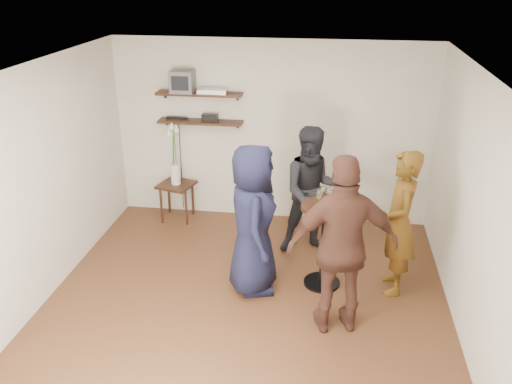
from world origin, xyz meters
The scene contains 18 objects.
room centered at (0.00, 0.00, 1.30)m, with size 4.58×5.08×2.68m.
shelf_upper centered at (-1.00, 2.38, 1.85)m, with size 1.20×0.25×0.04m, color black.
shelf_lower centered at (-1.00, 2.38, 1.45)m, with size 1.20×0.25×0.04m, color black.
crt_monitor centered at (-1.22, 2.38, 2.02)m, with size 0.32×0.30×0.30m, color #59595B.
dvd_deck centered at (-0.80, 2.38, 1.90)m, with size 0.40×0.24×0.06m, color silver.
radio centered at (-0.86, 2.38, 1.52)m, with size 0.22×0.10×0.10m, color black.
power_strip centered at (-1.35, 2.42, 1.48)m, with size 0.30×0.05×0.03m, color black.
side_table centered at (-1.36, 2.20, 0.46)m, with size 0.57×0.57×0.56m.
vase_lilies centered at (-1.36, 2.20, 0.86)m, with size 0.19×0.20×0.96m.
drinks_table centered at (0.83, 0.72, 0.65)m, with size 0.56×0.56×1.02m.
wine_glass_fl centered at (0.75, 0.69, 1.15)m, with size 0.07×0.07×0.20m.
wine_glass_fr centered at (0.90, 0.67, 1.16)m, with size 0.07×0.07×0.20m.
wine_glass_bl centered at (0.80, 0.78, 1.16)m, with size 0.07×0.07×0.21m.
wine_glass_br centered at (0.87, 0.72, 1.17)m, with size 0.07×0.07×0.22m.
person_plaid centered at (1.65, 0.74, 0.85)m, with size 0.62×0.41×1.70m, color #AA2C13.
person_dark centered at (0.65, 1.52, 0.85)m, with size 0.82×0.64×1.69m, color black.
person_navy centered at (0.03, 0.53, 0.88)m, with size 0.86×0.56×1.76m, color black.
person_brown centered at (1.02, -0.08, 0.95)m, with size 1.12×0.46×1.91m, color #4E2C21.
Camera 1 is at (0.85, -4.84, 3.55)m, focal length 38.00 mm.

